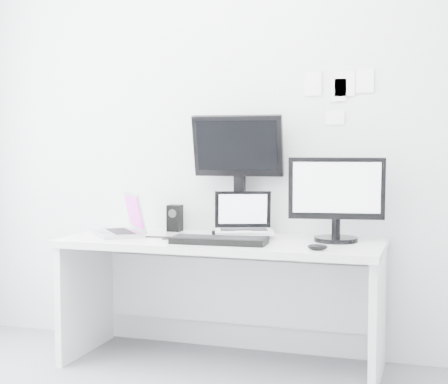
# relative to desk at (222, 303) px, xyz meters

# --- Properties ---
(back_wall) EXTENTS (3.60, 0.00, 3.60)m
(back_wall) POSITION_rel_desk_xyz_m (0.00, 0.35, 0.99)
(back_wall) COLOR silver
(back_wall) RESTS_ON ground
(desk) EXTENTS (1.80, 0.70, 0.73)m
(desk) POSITION_rel_desk_xyz_m (0.00, 0.00, 0.00)
(desk) COLOR silver
(desk) RESTS_ON ground
(macbook) EXTENTS (0.43, 0.44, 0.26)m
(macbook) POSITION_rel_desk_xyz_m (-0.64, -0.02, 0.50)
(macbook) COLOR #B3B3B7
(macbook) RESTS_ON desk
(speaker) EXTENTS (0.09, 0.09, 0.16)m
(speaker) POSITION_rel_desk_xyz_m (-0.39, 0.25, 0.45)
(speaker) COLOR black
(speaker) RESTS_ON desk
(dell_laptop) EXTENTS (0.39, 0.35, 0.27)m
(dell_laptop) POSITION_rel_desk_xyz_m (0.11, 0.09, 0.50)
(dell_laptop) COLOR silver
(dell_laptop) RESTS_ON desk
(rear_monitor) EXTENTS (0.55, 0.23, 0.73)m
(rear_monitor) POSITION_rel_desk_xyz_m (0.02, 0.26, 0.73)
(rear_monitor) COLOR black
(rear_monitor) RESTS_ON desk
(samsung_monitor) EXTENTS (0.56, 0.33, 0.48)m
(samsung_monitor) POSITION_rel_desk_xyz_m (0.63, 0.11, 0.61)
(samsung_monitor) COLOR black
(samsung_monitor) RESTS_ON desk
(keyboard) EXTENTS (0.53, 0.21, 0.03)m
(keyboard) POSITION_rel_desk_xyz_m (0.04, -0.16, 0.38)
(keyboard) COLOR black
(keyboard) RESTS_ON desk
(mouse) EXTENTS (0.11, 0.08, 0.03)m
(mouse) POSITION_rel_desk_xyz_m (0.58, -0.23, 0.38)
(mouse) COLOR black
(mouse) RESTS_ON desk
(wall_note_0) EXTENTS (0.10, 0.00, 0.14)m
(wall_note_0) POSITION_rel_desk_xyz_m (0.45, 0.34, 1.26)
(wall_note_0) COLOR white
(wall_note_0) RESTS_ON back_wall
(wall_note_1) EXTENTS (0.09, 0.00, 0.13)m
(wall_note_1) POSITION_rel_desk_xyz_m (0.60, 0.34, 1.22)
(wall_note_1) COLOR white
(wall_note_1) RESTS_ON back_wall
(wall_note_2) EXTENTS (0.10, 0.00, 0.14)m
(wall_note_2) POSITION_rel_desk_xyz_m (0.75, 0.34, 1.26)
(wall_note_2) COLOR white
(wall_note_2) RESTS_ON back_wall
(wall_note_3) EXTENTS (0.11, 0.00, 0.08)m
(wall_note_3) POSITION_rel_desk_xyz_m (0.58, 0.34, 1.05)
(wall_note_3) COLOR white
(wall_note_3) RESTS_ON back_wall
(wall_note_4) EXTENTS (0.12, 0.00, 0.14)m
(wall_note_4) POSITION_rel_desk_xyz_m (0.64, 0.34, 1.25)
(wall_note_4) COLOR white
(wall_note_4) RESTS_ON back_wall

